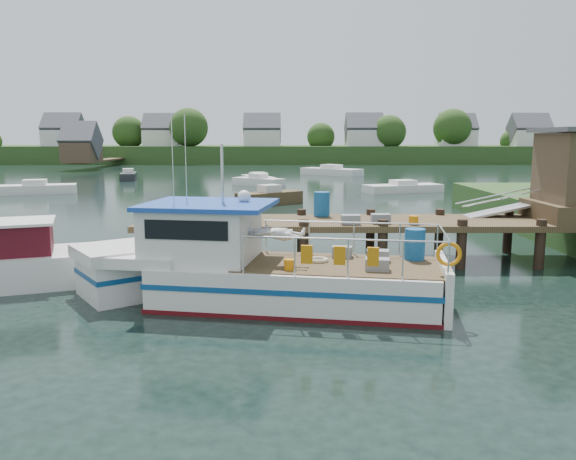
{
  "coord_description": "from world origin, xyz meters",
  "views": [
    {
      "loc": [
        -1.07,
        -18.74,
        4.11
      ],
      "look_at": [
        -1.0,
        -1.5,
        1.3
      ],
      "focal_mm": 35.0,
      "sensor_mm": 36.0,
      "label": 1
    }
  ],
  "objects_px": {
    "moored_a": "(35,189)",
    "moored_c": "(403,188)",
    "moored_rowboat": "(270,197)",
    "moored_b": "(258,181)",
    "moored_far": "(331,171)",
    "lobster_boat": "(250,269)",
    "moored_e": "(128,176)",
    "moored_d": "(258,179)",
    "dock": "(511,195)"
  },
  "relations": [
    {
      "from": "moored_c",
      "to": "moored_e",
      "type": "relative_size",
      "value": 1.46
    },
    {
      "from": "moored_far",
      "to": "moored_e",
      "type": "distance_m",
      "value": 22.42
    },
    {
      "from": "moored_rowboat",
      "to": "moored_e",
      "type": "bearing_deg",
      "value": 116.68
    },
    {
      "from": "moored_e",
      "to": "dock",
      "type": "bearing_deg",
      "value": -79.97
    },
    {
      "from": "moored_far",
      "to": "moored_d",
      "type": "relative_size",
      "value": 1.16
    },
    {
      "from": "moored_d",
      "to": "moored_b",
      "type": "bearing_deg",
      "value": -75.48
    },
    {
      "from": "moored_rowboat",
      "to": "moored_far",
      "type": "xyz_separation_m",
      "value": [
        6.26,
        28.98,
        -0.01
      ]
    },
    {
      "from": "moored_rowboat",
      "to": "moored_far",
      "type": "relative_size",
      "value": 0.61
    },
    {
      "from": "moored_rowboat",
      "to": "moored_b",
      "type": "height_order",
      "value": "moored_rowboat"
    },
    {
      "from": "lobster_boat",
      "to": "moored_a",
      "type": "xyz_separation_m",
      "value": [
        -18.02,
        28.57,
        -0.46
      ]
    },
    {
      "from": "moored_rowboat",
      "to": "moored_c",
      "type": "xyz_separation_m",
      "value": [
        10.13,
        8.13,
        -0.11
      ]
    },
    {
      "from": "moored_rowboat",
      "to": "moored_far",
      "type": "distance_m",
      "value": 29.65
    },
    {
      "from": "moored_e",
      "to": "moored_a",
      "type": "bearing_deg",
      "value": -123.93
    },
    {
      "from": "lobster_boat",
      "to": "moored_d",
      "type": "height_order",
      "value": "lobster_boat"
    },
    {
      "from": "moored_far",
      "to": "moored_a",
      "type": "height_order",
      "value": "moored_far"
    },
    {
      "from": "moored_rowboat",
      "to": "moored_e",
      "type": "xyz_separation_m",
      "value": [
        -14.82,
        21.34,
        -0.03
      ]
    },
    {
      "from": "moored_a",
      "to": "moored_e",
      "type": "xyz_separation_m",
      "value": [
        3.09,
        14.27,
        0.03
      ]
    },
    {
      "from": "moored_far",
      "to": "moored_c",
      "type": "height_order",
      "value": "moored_far"
    },
    {
      "from": "moored_rowboat",
      "to": "moored_a",
      "type": "bearing_deg",
      "value": 150.36
    },
    {
      "from": "moored_b",
      "to": "moored_c",
      "type": "bearing_deg",
      "value": -26.71
    },
    {
      "from": "dock",
      "to": "moored_b",
      "type": "xyz_separation_m",
      "value": [
        -10.01,
        31.02,
        -1.84
      ]
    },
    {
      "from": "moored_d",
      "to": "moored_e",
      "type": "height_order",
      "value": "moored_e"
    },
    {
      "from": "lobster_boat",
      "to": "moored_rowboat",
      "type": "bearing_deg",
      "value": 100.06
    },
    {
      "from": "moored_rowboat",
      "to": "moored_a",
      "type": "relative_size",
      "value": 0.7
    },
    {
      "from": "moored_rowboat",
      "to": "moored_c",
      "type": "bearing_deg",
      "value": 30.67
    },
    {
      "from": "lobster_boat",
      "to": "moored_b",
      "type": "bearing_deg",
      "value": 102.18
    },
    {
      "from": "lobster_boat",
      "to": "moored_d",
      "type": "xyz_separation_m",
      "value": [
        -1.67,
        39.43,
        -0.5
      ]
    },
    {
      "from": "moored_a",
      "to": "moored_d",
      "type": "xyz_separation_m",
      "value": [
        16.35,
        10.86,
        -0.03
      ]
    },
    {
      "from": "moored_rowboat",
      "to": "dock",
      "type": "bearing_deg",
      "value": -70.62
    },
    {
      "from": "moored_b",
      "to": "moored_d",
      "type": "xyz_separation_m",
      "value": [
        -0.16,
        3.46,
        -0.03
      ]
    },
    {
      "from": "moored_d",
      "to": "moored_e",
      "type": "relative_size",
      "value": 1.38
    },
    {
      "from": "lobster_boat",
      "to": "moored_rowboat",
      "type": "height_order",
      "value": "lobster_boat"
    },
    {
      "from": "moored_a",
      "to": "moored_c",
      "type": "bearing_deg",
      "value": 4.4
    },
    {
      "from": "moored_e",
      "to": "moored_rowboat",
      "type": "bearing_deg",
      "value": -76.93
    },
    {
      "from": "moored_a",
      "to": "moored_c",
      "type": "xyz_separation_m",
      "value": [
        28.04,
        1.06,
        -0.04
      ]
    },
    {
      "from": "moored_far",
      "to": "dock",
      "type": "bearing_deg",
      "value": -62.97
    },
    {
      "from": "dock",
      "to": "lobster_boat",
      "type": "bearing_deg",
      "value": -149.8
    },
    {
      "from": "moored_a",
      "to": "moored_e",
      "type": "height_order",
      "value": "moored_e"
    },
    {
      "from": "moored_d",
      "to": "moored_e",
      "type": "xyz_separation_m",
      "value": [
        -13.25,
        3.41,
        0.07
      ]
    },
    {
      "from": "moored_b",
      "to": "moored_c",
      "type": "xyz_separation_m",
      "value": [
        11.54,
        -6.34,
        -0.04
      ]
    },
    {
      "from": "moored_rowboat",
      "to": "moored_a",
      "type": "distance_m",
      "value": 19.26
    },
    {
      "from": "moored_rowboat",
      "to": "moored_b",
      "type": "distance_m",
      "value": 14.54
    },
    {
      "from": "lobster_boat",
      "to": "moored_d",
      "type": "relative_size",
      "value": 1.62
    },
    {
      "from": "moored_rowboat",
      "to": "moored_e",
      "type": "relative_size",
      "value": 0.97
    },
    {
      "from": "moored_b",
      "to": "moored_c",
      "type": "distance_m",
      "value": 13.16
    },
    {
      "from": "moored_rowboat",
      "to": "moored_c",
      "type": "height_order",
      "value": "moored_rowboat"
    },
    {
      "from": "moored_far",
      "to": "moored_b",
      "type": "xyz_separation_m",
      "value": [
        -7.67,
        -14.51,
        -0.05
      ]
    },
    {
      "from": "moored_far",
      "to": "lobster_boat",
      "type": "bearing_deg",
      "value": -72.87
    },
    {
      "from": "moored_a",
      "to": "moored_far",
      "type": "bearing_deg",
      "value": 44.43
    },
    {
      "from": "moored_far",
      "to": "moored_a",
      "type": "distance_m",
      "value": 32.62
    }
  ]
}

